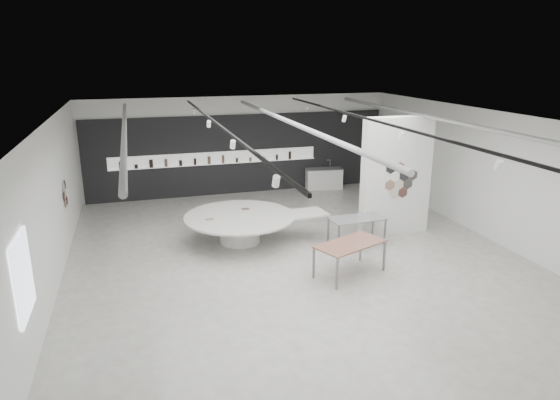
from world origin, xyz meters
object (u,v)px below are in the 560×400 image
object	(u,v)px
sample_table_wood	(350,245)
kitchen_counter	(324,179)
display_island	(242,225)
partition_column	(396,177)
sample_table_stone	(357,220)

from	to	relation	value
sample_table_wood	kitchen_counter	size ratio (longest dim) A/B	1.29
display_island	partition_column	bearing A→B (deg)	-12.56
display_island	sample_table_wood	world-z (taller)	sample_table_wood
display_island	sample_table_wood	distance (m)	3.66
partition_column	display_island	distance (m)	4.85
kitchen_counter	partition_column	bearing A→B (deg)	-80.71
display_island	sample_table_stone	distance (m)	3.35
display_island	sample_table_wood	xyz separation A→B (m)	(2.10, -2.98, 0.24)
sample_table_wood	kitchen_counter	xyz separation A→B (m)	(2.42, 7.94, -0.36)
sample_table_wood	partition_column	bearing A→B (deg)	43.41
partition_column	sample_table_stone	xyz separation A→B (m)	(-1.50, -0.56, -1.06)
sample_table_stone	kitchen_counter	size ratio (longest dim) A/B	1.03
partition_column	display_island	xyz separation A→B (m)	(-4.64, 0.57, -1.26)
sample_table_wood	kitchen_counter	distance (m)	8.31
display_island	sample_table_stone	size ratio (longest dim) A/B	2.70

